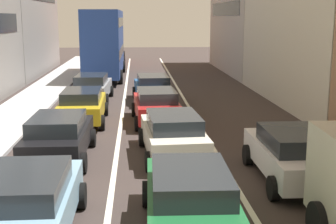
{
  "coord_description": "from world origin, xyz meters",
  "views": [
    {
      "loc": [
        -0.99,
        -2.48,
        4.57
      ],
      "look_at": [
        0.0,
        12.0,
        1.6
      ],
      "focal_mm": 49.65,
      "sensor_mm": 36.0,
      "label": 1
    }
  ],
  "objects_px": {
    "hatchback_centre_lane_third": "(173,134)",
    "sedan_left_lane_third": "(59,136)",
    "sedan_right_lane_behind_truck": "(292,153)",
    "sedan_centre_lane_second": "(190,198)",
    "coupe_centre_lane_fourth": "(156,105)",
    "sedan_left_lane_fourth": "(82,105)",
    "sedan_left_lane_fifth": "(92,87)",
    "bus_far_queue_secondary": "(111,46)",
    "bus_mid_queue_primary": "(105,41)",
    "wagon_left_lane_second": "(28,203)",
    "sedan_centre_lane_fifth": "(153,88)"
  },
  "relations": [
    {
      "from": "sedan_left_lane_fourth",
      "to": "sedan_centre_lane_second",
      "type": "bearing_deg",
      "value": -162.99
    },
    {
      "from": "sedan_left_lane_fourth",
      "to": "bus_far_queue_secondary",
      "type": "relative_size",
      "value": 0.41
    },
    {
      "from": "hatchback_centre_lane_third",
      "to": "bus_far_queue_secondary",
      "type": "relative_size",
      "value": 0.42
    },
    {
      "from": "sedan_left_lane_fourth",
      "to": "sedan_left_lane_fifth",
      "type": "height_order",
      "value": "same"
    },
    {
      "from": "sedan_left_lane_third",
      "to": "sedan_right_lane_behind_truck",
      "type": "height_order",
      "value": "same"
    },
    {
      "from": "wagon_left_lane_second",
      "to": "coupe_centre_lane_fourth",
      "type": "bearing_deg",
      "value": -16.65
    },
    {
      "from": "sedan_left_lane_third",
      "to": "bus_mid_queue_primary",
      "type": "xyz_separation_m",
      "value": [
        0.2,
        20.67,
        2.03
      ]
    },
    {
      "from": "sedan_right_lane_behind_truck",
      "to": "bus_mid_queue_primary",
      "type": "distance_m",
      "value": 24.16
    },
    {
      "from": "sedan_right_lane_behind_truck",
      "to": "bus_mid_queue_primary",
      "type": "relative_size",
      "value": 0.41
    },
    {
      "from": "sedan_left_lane_fifth",
      "to": "bus_far_queue_secondary",
      "type": "bearing_deg",
      "value": 2.45
    },
    {
      "from": "sedan_centre_lane_second",
      "to": "coupe_centre_lane_fourth",
      "type": "distance_m",
      "value": 10.72
    },
    {
      "from": "bus_far_queue_secondary",
      "to": "wagon_left_lane_second",
      "type": "bearing_deg",
      "value": 178.78
    },
    {
      "from": "hatchback_centre_lane_third",
      "to": "bus_mid_queue_primary",
      "type": "xyz_separation_m",
      "value": [
        -3.52,
        20.65,
        2.03
      ]
    },
    {
      "from": "sedan_centre_lane_fifth",
      "to": "sedan_right_lane_behind_truck",
      "type": "bearing_deg",
      "value": -167.93
    },
    {
      "from": "sedan_right_lane_behind_truck",
      "to": "sedan_centre_lane_fifth",
      "type": "bearing_deg",
      "value": 15.89
    },
    {
      "from": "wagon_left_lane_second",
      "to": "sedan_left_lane_third",
      "type": "bearing_deg",
      "value": 2.32
    },
    {
      "from": "sedan_left_lane_fourth",
      "to": "sedan_right_lane_behind_truck",
      "type": "xyz_separation_m",
      "value": [
        6.74,
        -7.82,
        0.0
      ]
    },
    {
      "from": "hatchback_centre_lane_third",
      "to": "sedan_left_lane_third",
      "type": "bearing_deg",
      "value": 86.78
    },
    {
      "from": "hatchback_centre_lane_third",
      "to": "bus_mid_queue_primary",
      "type": "relative_size",
      "value": 0.42
    },
    {
      "from": "sedan_left_lane_third",
      "to": "sedan_right_lane_behind_truck",
      "type": "bearing_deg",
      "value": -109.13
    },
    {
      "from": "coupe_centre_lane_fourth",
      "to": "sedan_left_lane_fourth",
      "type": "relative_size",
      "value": 1.01
    },
    {
      "from": "sedan_centre_lane_second",
      "to": "sedan_right_lane_behind_truck",
      "type": "xyz_separation_m",
      "value": [
        3.27,
        3.1,
        0.0
      ]
    },
    {
      "from": "coupe_centre_lane_fourth",
      "to": "bus_far_queue_secondary",
      "type": "bearing_deg",
      "value": 4.49
    },
    {
      "from": "coupe_centre_lane_fourth",
      "to": "sedan_left_lane_fifth",
      "type": "relative_size",
      "value": 1.0
    },
    {
      "from": "sedan_left_lane_fourth",
      "to": "bus_mid_queue_primary",
      "type": "bearing_deg",
      "value": -0.75
    },
    {
      "from": "sedan_centre_lane_fifth",
      "to": "bus_mid_queue_primary",
      "type": "xyz_separation_m",
      "value": [
        -3.23,
        10.36,
        2.03
      ]
    },
    {
      "from": "sedan_centre_lane_second",
      "to": "sedan_left_lane_third",
      "type": "height_order",
      "value": "same"
    },
    {
      "from": "hatchback_centre_lane_third",
      "to": "coupe_centre_lane_fourth",
      "type": "xyz_separation_m",
      "value": [
        -0.32,
        5.15,
        0.0
      ]
    },
    {
      "from": "sedan_centre_lane_second",
      "to": "sedan_left_lane_third",
      "type": "distance_m",
      "value": 6.64
    },
    {
      "from": "sedan_centre_lane_second",
      "to": "sedan_right_lane_behind_truck",
      "type": "height_order",
      "value": "same"
    },
    {
      "from": "sedan_centre_lane_second",
      "to": "bus_far_queue_secondary",
      "type": "bearing_deg",
      "value": 6.96
    },
    {
      "from": "coupe_centre_lane_fourth",
      "to": "bus_mid_queue_primary",
      "type": "height_order",
      "value": "bus_mid_queue_primary"
    },
    {
      "from": "sedan_centre_lane_fifth",
      "to": "sedan_right_lane_behind_truck",
      "type": "height_order",
      "value": "same"
    },
    {
      "from": "sedan_centre_lane_fifth",
      "to": "sedan_left_lane_fifth",
      "type": "relative_size",
      "value": 1.01
    },
    {
      "from": "sedan_left_lane_third",
      "to": "sedan_left_lane_fourth",
      "type": "bearing_deg",
      "value": -1.35
    },
    {
      "from": "sedan_left_lane_fourth",
      "to": "bus_mid_queue_primary",
      "type": "height_order",
      "value": "bus_mid_queue_primary"
    },
    {
      "from": "sedan_left_lane_fourth",
      "to": "hatchback_centre_lane_third",
      "type": "bearing_deg",
      "value": -147.04
    },
    {
      "from": "bus_mid_queue_primary",
      "to": "bus_far_queue_secondary",
      "type": "relative_size",
      "value": 0.99
    },
    {
      "from": "sedan_left_lane_fourth",
      "to": "sedan_left_lane_fifth",
      "type": "bearing_deg",
      "value": 0.35
    },
    {
      "from": "sedan_left_lane_third",
      "to": "sedan_centre_lane_second",
      "type": "bearing_deg",
      "value": -146.34
    },
    {
      "from": "coupe_centre_lane_fourth",
      "to": "sedan_centre_lane_fifth",
      "type": "xyz_separation_m",
      "value": [
        0.03,
        5.14,
        0.0
      ]
    },
    {
      "from": "sedan_left_lane_third",
      "to": "sedan_left_lane_fifth",
      "type": "xyz_separation_m",
      "value": [
        0.07,
        10.82,
        0.0
      ]
    },
    {
      "from": "coupe_centre_lane_fourth",
      "to": "sedan_centre_lane_fifth",
      "type": "relative_size",
      "value": 1.0
    },
    {
      "from": "sedan_centre_lane_second",
      "to": "sedan_left_lane_fourth",
      "type": "height_order",
      "value": "same"
    },
    {
      "from": "coupe_centre_lane_fourth",
      "to": "sedan_right_lane_behind_truck",
      "type": "xyz_separation_m",
      "value": [
        3.51,
        -7.62,
        0.0
      ]
    },
    {
      "from": "wagon_left_lane_second",
      "to": "sedan_centre_lane_fifth",
      "type": "relative_size",
      "value": 0.98
    },
    {
      "from": "hatchback_centre_lane_third",
      "to": "coupe_centre_lane_fourth",
      "type": "height_order",
      "value": "same"
    },
    {
      "from": "wagon_left_lane_second",
      "to": "sedan_centre_lane_second",
      "type": "bearing_deg",
      "value": -90.36
    },
    {
      "from": "sedan_centre_lane_second",
      "to": "sedan_left_lane_fourth",
      "type": "distance_m",
      "value": 11.46
    },
    {
      "from": "sedan_right_lane_behind_truck",
      "to": "bus_far_queue_secondary",
      "type": "bearing_deg",
      "value": 11.92
    }
  ]
}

